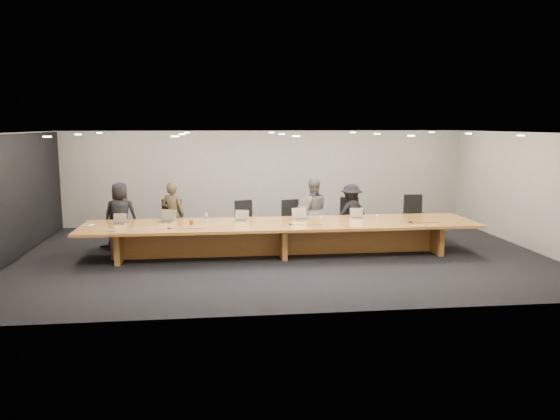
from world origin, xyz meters
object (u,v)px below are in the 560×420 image
object	(u,v)px
paper_cup_near	(322,218)
mic_right	(411,222)
person_d	(351,213)
laptop_a	(119,219)
av_box	(113,231)
mic_left	(169,228)
chair_far_right	(415,217)
conference_table	(282,233)
person_c	(313,210)
chair_left	(169,223)
person_b	(173,214)
person_a	(121,215)
water_bottle	(206,217)
laptop_b	(166,216)
chair_far_left	(114,225)
chair_mid_left	(247,222)
laptop_e	(358,213)
chair_mid_right	(294,221)
laptop_c	(241,216)
mic_center	(291,224)
paper_cup_far	(378,217)
chair_right	(349,219)
laptop_d	(301,214)
amber_mug	(191,222)

from	to	relation	value
paper_cup_near	mic_right	bearing A→B (deg)	-18.31
person_d	laptop_a	world-z (taller)	person_d
av_box	mic_left	size ratio (longest dim) A/B	1.68
chair_far_right	paper_cup_near	distance (m)	2.89
conference_table	mic_left	bearing A→B (deg)	-170.92
person_c	mic_left	distance (m)	3.84
chair_left	mic_right	bearing A→B (deg)	-2.06
person_b	mic_left	xyz separation A→B (m)	(0.03, -1.59, -0.04)
person_a	water_bottle	distance (m)	2.27
laptop_a	laptop_b	size ratio (longest dim) A/B	0.81
chair_far_right	laptop_b	bearing A→B (deg)	-170.32
chair_left	person_d	bearing A→B (deg)	13.55
chair_far_left	person_c	bearing A→B (deg)	19.15
chair_mid_left	laptop_e	world-z (taller)	chair_mid_left
chair_mid_right	paper_cup_near	distance (m)	1.10
laptop_b	paper_cup_near	distance (m)	3.63
av_box	chair_mid_right	bearing A→B (deg)	29.30
av_box	laptop_a	bearing A→B (deg)	95.93
mic_right	laptop_c	bearing A→B (deg)	169.97
conference_table	av_box	size ratio (longest dim) A/B	49.97
water_bottle	mic_right	distance (m)	4.71
person_d	laptop_e	xyz separation A→B (m)	(-0.05, -0.84, 0.13)
conference_table	paper_cup_near	bearing A→B (deg)	17.24
person_a	laptop_b	bearing A→B (deg)	146.94
chair_mid_right	av_box	world-z (taller)	chair_mid_right
laptop_a	mic_center	distance (m)	3.89
laptop_a	chair_far_left	bearing A→B (deg)	110.94
chair_mid_left	person_b	xyz separation A→B (m)	(-1.82, -0.07, 0.25)
paper_cup_far	chair_mid_left	bearing A→B (deg)	163.52
laptop_c	av_box	world-z (taller)	laptop_c
chair_right	mic_center	bearing A→B (deg)	-121.45
av_box	water_bottle	bearing A→B (deg)	29.44
mic_center	laptop_b	bearing A→B (deg)	166.60
chair_far_left	laptop_c	xyz separation A→B (m)	(3.06, -0.96, 0.32)
chair_far_left	av_box	xyz separation A→B (m)	(0.30, -1.88, 0.21)
paper_cup_near	laptop_e	bearing A→B (deg)	4.16
person_a	chair_far_right	bearing A→B (deg)	-177.19
laptop_d	mic_right	xyz separation A→B (m)	(2.44, -0.67, -0.12)
water_bottle	mic_left	size ratio (longest dim) A/B	2.05
laptop_c	laptop_d	world-z (taller)	laptop_d
chair_far_right	laptop_e	distance (m)	2.06
chair_far_left	amber_mug	bearing A→B (deg)	-13.77
water_bottle	paper_cup_near	xyz separation A→B (m)	(2.72, 0.02, -0.07)
person_b	water_bottle	size ratio (longest dim) A/B	7.32
person_c	paper_cup_near	size ratio (longest dim) A/B	18.47
chair_left	water_bottle	distance (m)	1.31
amber_mug	mic_right	bearing A→B (deg)	-4.24
chair_mid_right	mic_right	world-z (taller)	chair_mid_right
chair_far_right	water_bottle	bearing A→B (deg)	-167.92
chair_far_left	chair_left	distance (m)	1.34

